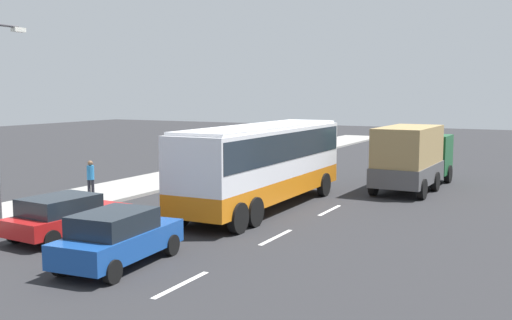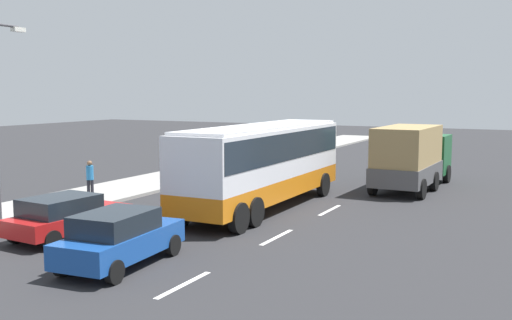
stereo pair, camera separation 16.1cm
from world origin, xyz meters
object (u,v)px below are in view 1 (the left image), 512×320
at_px(car_blue_saloon, 118,237).
at_px(pedestrian_at_crossing, 91,176).
at_px(car_red_compact, 66,215).
at_px(pedestrian_near_curb, 227,153).
at_px(coach_bus, 264,157).
at_px(cargo_truck, 413,156).

distance_m(car_blue_saloon, pedestrian_at_crossing, 10.62).
bearing_deg(car_red_compact, pedestrian_near_curb, 16.09).
height_order(car_blue_saloon, car_red_compact, car_blue_saloon).
distance_m(car_blue_saloon, pedestrian_near_curb, 20.30).
bearing_deg(pedestrian_at_crossing, coach_bus, -115.92).
bearing_deg(pedestrian_at_crossing, car_blue_saloon, -174.43).
distance_m(car_blue_saloon, car_red_compact, 4.16).
distance_m(car_red_compact, pedestrian_near_curb, 17.51).
height_order(cargo_truck, car_red_compact, cargo_truck).
distance_m(coach_bus, pedestrian_near_curb, 12.08).
bearing_deg(coach_bus, car_red_compact, 153.81).
bearing_deg(pedestrian_near_curb, pedestrian_at_crossing, 165.25).
relative_size(coach_bus, car_blue_saloon, 2.59).
bearing_deg(cargo_truck, pedestrian_at_crossing, 131.39).
bearing_deg(coach_bus, car_blue_saloon, -179.82).
relative_size(car_blue_saloon, car_red_compact, 0.99).
relative_size(cargo_truck, car_blue_saloon, 1.76).
height_order(coach_bus, pedestrian_near_curb, coach_bus).
xyz_separation_m(pedestrian_near_curb, pedestrian_at_crossing, (-11.63, 0.31, -0.03)).
xyz_separation_m(coach_bus, cargo_truck, (7.97, -4.43, -0.48)).
xyz_separation_m(car_blue_saloon, car_red_compact, (1.78, 3.76, -0.06)).
distance_m(cargo_truck, pedestrian_at_crossing, 15.74).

